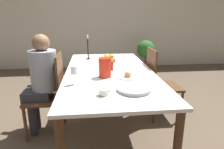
{
  "coord_description": "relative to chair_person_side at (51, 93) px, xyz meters",
  "views": [
    {
      "loc": [
        -0.21,
        -2.28,
        1.38
      ],
      "look_at": [
        0.0,
        -0.32,
        0.79
      ],
      "focal_mm": 32.0,
      "sensor_mm": 36.0,
      "label": 1
    }
  ],
  "objects": [
    {
      "name": "red_pitcher",
      "position": [
        0.63,
        -0.18,
        0.34
      ],
      "size": [
        0.16,
        0.13,
        0.21
      ],
      "color": "red",
      "rests_on": "dining_table"
    },
    {
      "name": "chair_opposite",
      "position": [
        1.38,
        0.25,
        0.0
      ],
      "size": [
        0.42,
        0.42,
        0.96
      ],
      "rotation": [
        0.0,
        0.0,
        -1.57
      ],
      "color": "#51331E",
      "rests_on": "ground_plane"
    },
    {
      "name": "teacup_near_person",
      "position": [
        0.58,
        -0.7,
        0.26
      ],
      "size": [
        0.15,
        0.15,
        0.06
      ],
      "color": "silver",
      "rests_on": "dining_table"
    },
    {
      "name": "potted_plant",
      "position": [
        1.81,
        2.52,
        -0.01
      ],
      "size": [
        0.43,
        0.43,
        0.78
      ],
      "color": "#A8603D",
      "rests_on": "ground_plane"
    },
    {
      "name": "chair_person_side",
      "position": [
        0.0,
        0.0,
        0.0
      ],
      "size": [
        0.42,
        0.42,
        0.96
      ],
      "rotation": [
        0.0,
        0.0,
        1.57
      ],
      "color": "#51331E",
      "rests_on": "ground_plane"
    },
    {
      "name": "wine_glass_water",
      "position": [
        0.32,
        -0.38,
        0.37
      ],
      "size": [
        0.06,
        0.06,
        0.18
      ],
      "color": "white",
      "rests_on": "dining_table"
    },
    {
      "name": "fruit_bowl",
      "position": [
        0.72,
        0.5,
        0.28
      ],
      "size": [
        0.21,
        0.21,
        0.12
      ],
      "color": "#9E6B3D",
      "rests_on": "dining_table"
    },
    {
      "name": "candlestick_tall",
      "position": [
        0.44,
        0.73,
        0.38
      ],
      "size": [
        0.06,
        0.06,
        0.36
      ],
      "color": "black",
      "rests_on": "dining_table"
    },
    {
      "name": "bread_plate",
      "position": [
        0.86,
        -0.23,
        0.25
      ],
      "size": [
        0.23,
        0.23,
        0.07
      ],
      "color": "silver",
      "rests_on": "dining_table"
    },
    {
      "name": "wall_back",
      "position": [
        0.69,
        3.13,
        0.8
      ],
      "size": [
        10.0,
        0.06,
        2.6
      ],
      "color": "beige",
      "rests_on": "ground_plane"
    },
    {
      "name": "ground_plane",
      "position": [
        0.69,
        0.06,
        -0.5
      ],
      "size": [
        20.0,
        20.0,
        0.0
      ],
      "primitive_type": "plane",
      "color": "brown"
    },
    {
      "name": "person_seated",
      "position": [
        -0.09,
        0.03,
        0.2
      ],
      "size": [
        0.39,
        0.41,
        1.18
      ],
      "rotation": [
        0.0,
        0.0,
        1.57
      ],
      "color": "#33333D",
      "rests_on": "ground_plane"
    },
    {
      "name": "serving_tray",
      "position": [
        0.85,
        -0.61,
        0.25
      ],
      "size": [
        0.3,
        0.3,
        0.03
      ],
      "color": "#9E9EA3",
      "rests_on": "dining_table"
    },
    {
      "name": "dining_table",
      "position": [
        0.69,
        0.06,
        0.15
      ],
      "size": [
        1.02,
        2.11,
        0.74
      ],
      "color": "white",
      "rests_on": "ground_plane"
    }
  ]
}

